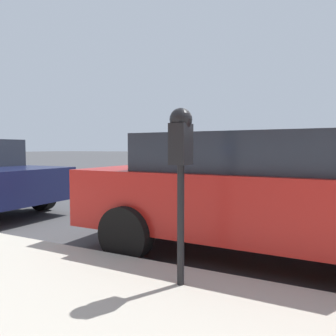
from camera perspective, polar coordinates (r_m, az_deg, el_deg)
name	(u,v)px	position (r m, az deg, el deg)	size (l,w,h in m)	color
ground_plane	(260,232)	(5.33, 15.73, -10.75)	(220.00, 220.00, 0.00)	#424244
parking_meter	(181,151)	(2.71, 2.26, 3.04)	(0.21, 0.19, 1.49)	black
car_red	(264,191)	(4.10, 16.45, -3.79)	(2.17, 4.51, 1.47)	#B21E19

